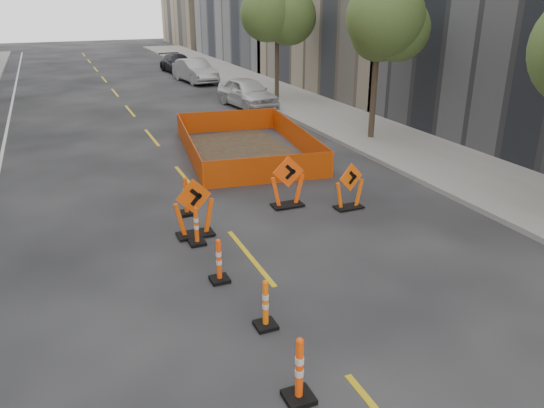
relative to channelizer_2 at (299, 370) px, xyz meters
name	(u,v)px	position (x,y,z in m)	size (l,w,h in m)	color
ground_plane	(333,357)	(0.96, 0.69, -0.56)	(140.00, 140.00, 0.00)	black
sidewalk_right	(383,137)	(9.96, 12.69, -0.48)	(4.00, 90.00, 0.15)	gray
tree_r_b	(378,27)	(9.36, 12.69, 3.97)	(2.80, 2.80, 5.95)	#382B1E
tree_r_c	(277,17)	(9.36, 22.69, 3.97)	(2.80, 2.80, 5.95)	#382B1E
channelizer_2	(299,370)	(0.00, 0.00, 0.00)	(0.44, 0.44, 1.11)	#FF490A
channelizer_3	(266,304)	(0.25, 1.94, -0.06)	(0.39, 0.39, 0.98)	#FF670A
channelizer_4	(219,260)	(-0.03, 3.88, -0.06)	(0.39, 0.39, 0.99)	#FF480A
channelizer_5	(196,226)	(0.01, 5.82, -0.06)	(0.39, 0.39, 0.99)	#ED4A09
channelizer_6	(186,196)	(0.24, 7.76, -0.01)	(0.43, 0.43, 1.09)	#E34A09
chevron_sign_left	(194,208)	(0.10, 6.31, 0.21)	(1.03, 0.62, 1.54)	#DF4B09
chevron_sign_center	(288,182)	(3.07, 7.23, 0.20)	(1.01, 0.61, 1.52)	#FF4B0A
chevron_sign_right	(350,186)	(4.63, 6.42, 0.12)	(0.91, 0.54, 1.36)	#FF5C0A
safety_fence	(245,141)	(3.83, 12.90, -0.10)	(4.32, 7.35, 0.92)	orange
parked_car_near	(247,93)	(7.03, 21.28, 0.22)	(1.84, 4.57, 1.56)	silver
parked_car_mid	(195,71)	(6.70, 30.84, 0.22)	(1.65, 4.73, 1.56)	#A3A4A8
parked_car_far	(178,64)	(6.77, 36.16, 0.12)	(1.91, 4.70, 1.36)	black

